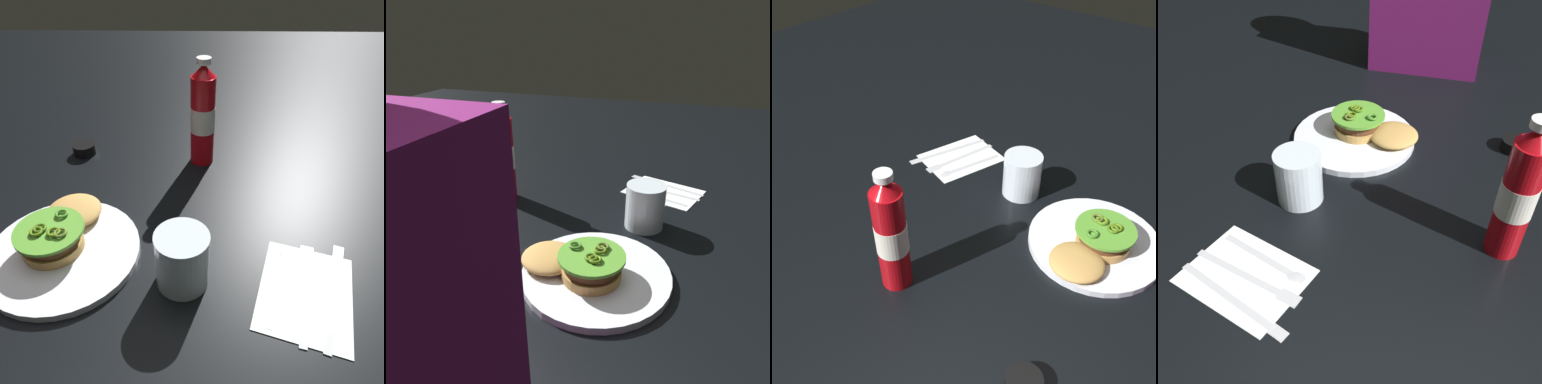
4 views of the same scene
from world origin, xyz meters
TOP-DOWN VIEW (x-y plane):
  - ground_plane at (0.00, 0.00)m, footprint 3.00×3.00m
  - dinner_plate at (-0.11, 0.16)m, footprint 0.27×0.27m
  - burger_sandwich at (-0.07, 0.17)m, footprint 0.20×0.12m
  - ketchup_bottle at (0.21, -0.09)m, footprint 0.06×0.06m
  - water_glass at (-0.16, -0.06)m, footprint 0.09×0.09m
  - condiment_cup at (0.24, 0.21)m, footprint 0.06×0.06m
  - napkin at (-0.18, -0.26)m, footprint 0.22×0.19m
  - butter_knife at (-0.17, -0.31)m, footprint 0.21×0.09m
  - fork_utensil at (-0.16, -0.26)m, footprint 0.20×0.07m
  - spoon_utensil at (-0.14, -0.22)m, footprint 0.17×0.07m

SIDE VIEW (x-z plane):
  - ground_plane at x=0.00m, z-range 0.00..0.00m
  - napkin at x=-0.18m, z-range 0.00..0.00m
  - butter_knife at x=-0.17m, z-range 0.00..0.01m
  - fork_utensil at x=-0.16m, z-range 0.00..0.01m
  - spoon_utensil at x=-0.14m, z-range 0.00..0.01m
  - dinner_plate at x=-0.11m, z-range 0.00..0.01m
  - condiment_cup at x=0.24m, z-range 0.00..0.03m
  - burger_sandwich at x=-0.07m, z-range 0.01..0.06m
  - water_glass at x=-0.16m, z-range 0.00..0.10m
  - ketchup_bottle at x=0.21m, z-range -0.01..0.24m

